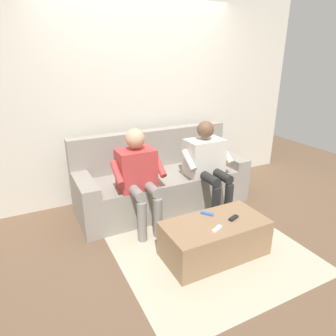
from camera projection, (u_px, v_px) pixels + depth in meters
name	position (u px, v px, depth m)	size (l,w,h in m)	color
ground_plane	(189.00, 231.00, 3.37)	(8.00, 8.00, 0.00)	brown
back_wall	(142.00, 96.00, 3.95)	(4.85, 0.06, 2.68)	beige
couch	(161.00, 182.00, 3.86)	(2.15, 0.79, 0.94)	gray
coffee_table	(214.00, 238.00, 2.91)	(1.00, 0.51, 0.36)	#8C6B4C
person_left_seated	(207.00, 161.00, 3.63)	(0.60, 0.61, 1.12)	beige
person_right_seated	(138.00, 173.00, 3.25)	(0.56, 0.54, 1.13)	#B23838
remote_white	(217.00, 229.00, 2.72)	(0.12, 0.04, 0.02)	white
remote_blue	(207.00, 214.00, 2.98)	(0.13, 0.03, 0.02)	#3860B7
remote_black	(234.00, 218.00, 2.90)	(0.12, 0.04, 0.02)	black
floor_rug	(205.00, 246.00, 3.10)	(1.79, 1.84, 0.01)	#B7AD93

